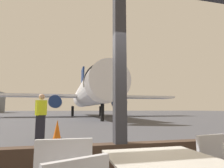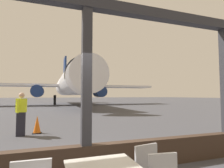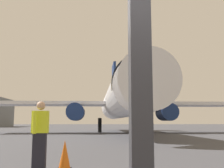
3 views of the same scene
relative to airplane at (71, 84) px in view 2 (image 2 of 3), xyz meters
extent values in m
plane|color=#424247|center=(-2.57, 13.09, -3.59)|extent=(220.00, 220.00, 0.00)
cube|color=#38281E|center=(-2.57, -26.91, -3.29)|extent=(8.07, 0.24, 0.60)
cube|color=#2D2D33|center=(-2.57, -26.91, 0.02)|extent=(8.07, 0.24, 0.24)
cube|color=#2D2D33|center=(-2.57, -26.91, -1.85)|extent=(0.20, 0.20, 3.49)
cube|color=#B2B2B7|center=(-1.92, -28.24, -2.91)|extent=(0.40, 0.11, 0.41)
cylinder|color=silver|center=(0.00, 1.08, 0.02)|extent=(3.81, 27.16, 3.81)
cone|color=silver|center=(0.00, -13.81, 0.02)|extent=(3.62, 2.60, 3.62)
cylinder|color=black|center=(0.00, -11.91, 0.17)|extent=(3.89, 0.90, 3.89)
cube|color=silver|center=(-8.09, 2.00, -0.28)|extent=(14.28, 4.20, 0.36)
cube|color=silver|center=(8.09, 2.00, -0.28)|extent=(14.28, 4.20, 0.36)
cylinder|color=navy|center=(-5.11, 0.60, -1.28)|extent=(1.90, 3.20, 1.90)
cylinder|color=navy|center=(5.11, 0.60, -1.28)|extent=(1.90, 3.20, 1.90)
cube|color=navy|center=(0.00, 13.16, 4.32)|extent=(0.36, 4.40, 5.20)
cylinder|color=black|center=(0.00, -11.61, -2.74)|extent=(0.36, 0.36, 1.70)
cylinder|color=black|center=(-2.40, 3.00, -2.74)|extent=(0.44, 0.44, 1.70)
cylinder|color=black|center=(2.40, 3.00, -2.74)|extent=(0.44, 0.44, 1.70)
cube|color=black|center=(-4.37, -22.50, -3.12)|extent=(0.32, 0.20, 0.95)
cube|color=yellow|center=(-4.37, -22.50, -2.37)|extent=(0.40, 0.22, 0.55)
sphere|color=tan|center=(-4.37, -22.50, -1.96)|extent=(0.22, 0.22, 0.22)
cylinder|color=yellow|center=(-4.27, -22.29, -2.39)|extent=(0.09, 0.09, 0.52)
cylinder|color=yellow|center=(-4.46, -22.72, -2.39)|extent=(0.09, 0.09, 0.52)
cone|color=orange|center=(-3.78, -22.14, -3.22)|extent=(0.32, 0.32, 0.75)
cube|color=black|center=(-3.78, -22.14, -3.58)|extent=(0.36, 0.36, 0.03)
camera|label=1|loc=(-3.46, -30.04, -2.43)|focal=30.37mm
camera|label=2|loc=(-3.30, -30.70, -1.97)|focal=29.27mm
camera|label=3|loc=(-3.00, -29.44, -2.37)|focal=43.18mm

